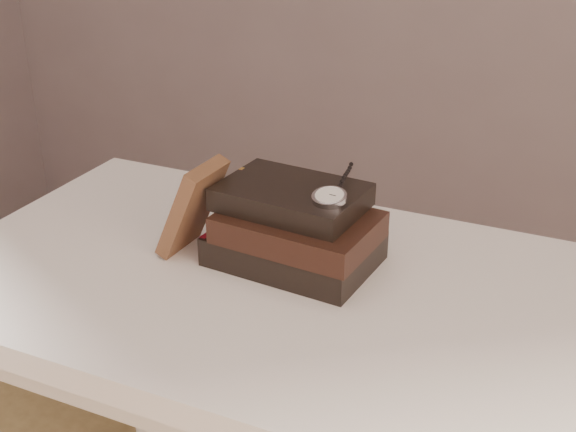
% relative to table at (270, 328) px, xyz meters
% --- Properties ---
extents(table, '(1.00, 0.60, 0.75)m').
position_rel_table_xyz_m(table, '(0.00, 0.00, 0.00)').
color(table, white).
rests_on(table, ground).
extents(book_stack, '(0.26, 0.19, 0.12)m').
position_rel_table_xyz_m(book_stack, '(0.02, 0.05, 0.15)').
color(book_stack, black).
rests_on(book_stack, table).
extents(journal, '(0.09, 0.10, 0.15)m').
position_rel_table_xyz_m(journal, '(-0.14, 0.02, 0.17)').
color(journal, '#492C1C').
rests_on(journal, table).
extents(pocket_watch, '(0.05, 0.15, 0.02)m').
position_rel_table_xyz_m(pocket_watch, '(0.08, 0.04, 0.22)').
color(pocket_watch, silver).
rests_on(pocket_watch, book_stack).
extents(eyeglasses, '(0.11, 0.12, 0.05)m').
position_rel_table_xyz_m(eyeglasses, '(-0.06, 0.14, 0.16)').
color(eyeglasses, silver).
rests_on(eyeglasses, book_stack).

